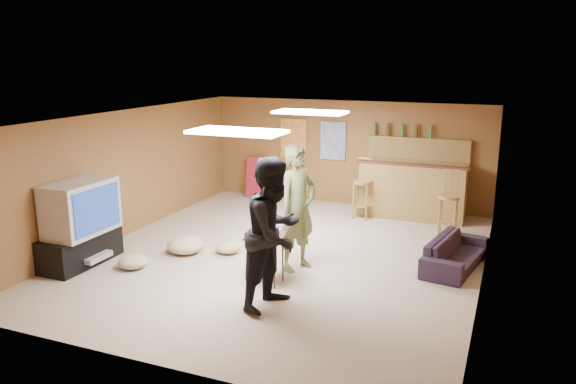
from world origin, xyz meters
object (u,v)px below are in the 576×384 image
at_px(person_black, 274,233).
at_px(tray_table, 265,259).
at_px(bar_counter, 412,190).
at_px(sofa, 455,253).
at_px(tv_body, 81,208).
at_px(person_olive, 298,208).

distance_m(person_black, tray_table, 0.96).
bearing_deg(bar_counter, sofa, -66.01).
height_order(tv_body, person_olive, person_olive).
bearing_deg(person_olive, tray_table, -173.77).
relative_size(bar_counter, tray_table, 2.81).
relative_size(person_olive, sofa, 1.20).
bearing_deg(tv_body, tray_table, 7.92).
height_order(tv_body, tray_table, tv_body).
xyz_separation_m(person_olive, tray_table, (-0.21, -0.69, -0.58)).
bearing_deg(sofa, bar_counter, 34.14).
height_order(bar_counter, sofa, bar_counter).
distance_m(sofa, tray_table, 2.89).
height_order(person_black, tray_table, person_black).
distance_m(tv_body, tray_table, 2.92).
height_order(bar_counter, person_olive, person_olive).
relative_size(tv_body, person_black, 0.57).
bearing_deg(tray_table, person_olive, 72.90).
bearing_deg(person_black, bar_counter, 1.77).
bearing_deg(tray_table, bar_counter, 72.10).
bearing_deg(sofa, person_olive, 123.09).
distance_m(person_olive, person_black, 1.33).
bearing_deg(tray_table, tv_body, -172.08).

